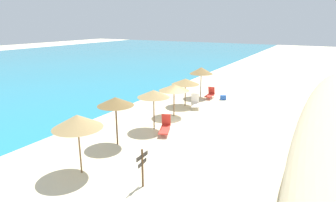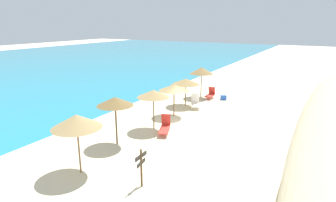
{
  "view_description": "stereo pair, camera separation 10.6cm",
  "coord_description": "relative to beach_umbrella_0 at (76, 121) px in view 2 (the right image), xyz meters",
  "views": [
    {
      "loc": [
        -16.94,
        -8.07,
        6.83
      ],
      "look_at": [
        1.01,
        1.97,
        1.17
      ],
      "focal_mm": 30.58,
      "sensor_mm": 36.0,
      "label": 1
    },
    {
      "loc": [
        -16.88,
        -8.16,
        6.83
      ],
      "look_at": [
        1.01,
        1.97,
        1.17
      ],
      "focal_mm": 30.58,
      "sensor_mm": 36.0,
      "label": 2
    }
  ],
  "objects": [
    {
      "name": "wooden_signpost",
      "position": [
        0.43,
        -3.17,
        -1.51
      ],
      "size": [
        0.84,
        0.13,
        1.74
      ],
      "rotation": [
        0.0,
        0.0,
        0.03
      ],
      "color": "brown",
      "rests_on": "ground_plane"
    },
    {
      "name": "beach_umbrella_2",
      "position": [
        6.5,
        0.04,
        -0.13
      ],
      "size": [
        2.11,
        2.11,
        2.67
      ],
      "color": "brown",
      "rests_on": "ground_plane"
    },
    {
      "name": "beach_umbrella_5",
      "position": [
        15.79,
        0.66,
        -0.01
      ],
      "size": [
        2.16,
        2.16,
        2.85
      ],
      "color": "brown",
      "rests_on": "ground_plane"
    },
    {
      "name": "beach_umbrella_4",
      "position": [
        12.52,
        0.68,
        -0.46
      ],
      "size": [
        2.31,
        2.31,
        2.33
      ],
      "color": "brown",
      "rests_on": "ground_plane"
    },
    {
      "name": "lounge_chair_1",
      "position": [
        12.31,
        -0.33,
        -2.1
      ],
      "size": [
        1.43,
        1.14,
        1.15
      ],
      "rotation": [
        0.0,
        0.0,
        2.02
      ],
      "color": "white",
      "rests_on": "ground_plane"
    },
    {
      "name": "beach_umbrella_0",
      "position": [
        0.0,
        0.0,
        0.0
      ],
      "size": [
        2.27,
        2.27,
        2.87
      ],
      "color": "brown",
      "rests_on": "ground_plane"
    },
    {
      "name": "lounge_chair_2",
      "position": [
        6.33,
        -0.9,
        -2.14
      ],
      "size": [
        1.75,
        1.16,
        1.09
      ],
      "rotation": [
        0.0,
        0.0,
        1.96
      ],
      "color": "red",
      "rests_on": "ground_plane"
    },
    {
      "name": "lounge_chair_0",
      "position": [
        15.86,
        -0.27,
        -2.13
      ],
      "size": [
        1.37,
        0.68,
        1.03
      ],
      "rotation": [
        0.0,
        0.0,
        1.63
      ],
      "color": "red",
      "rests_on": "ground_plane"
    },
    {
      "name": "cooler_box",
      "position": [
        15.96,
        -1.5,
        -2.35
      ],
      "size": [
        0.55,
        0.62,
        0.4
      ],
      "primitive_type": "cube",
      "rotation": [
        0.0,
        0.0,
        2.05
      ],
      "color": "blue",
      "rests_on": "ground_plane"
    },
    {
      "name": "ground_plane",
      "position": [
        8.38,
        -1.38,
        -2.55
      ],
      "size": [
        160.0,
        160.0,
        0.0
      ],
      "primitive_type": "plane",
      "color": "beige"
    },
    {
      "name": "beach_umbrella_1",
      "position": [
        3.39,
        0.6,
        0.02
      ],
      "size": [
        2.06,
        2.06,
        2.83
      ],
      "color": "brown",
      "rests_on": "ground_plane"
    },
    {
      "name": "beach_umbrella_3",
      "position": [
        9.63,
        0.22,
        -0.36
      ],
      "size": [
        2.25,
        2.25,
        2.43
      ],
      "color": "brown",
      "rests_on": "ground_plane"
    }
  ]
}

